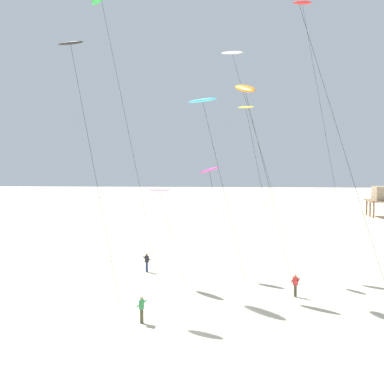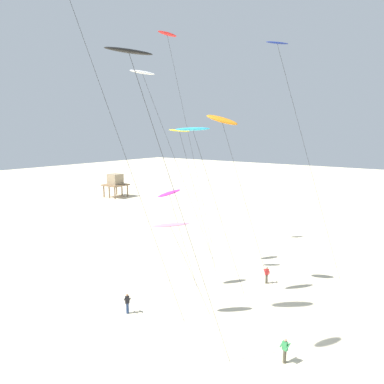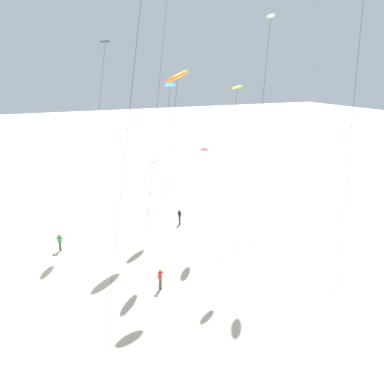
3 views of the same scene
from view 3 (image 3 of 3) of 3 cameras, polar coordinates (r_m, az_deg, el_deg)
The scene contains 11 objects.
ground_plane at distance 36.65m, azimuth -14.61°, elevation -10.01°, with size 260.00×260.00×0.00m, color beige.
kite_black at distance 44.40m, azimuth -11.72°, elevation 19.01°, with size 5.59×4.81×18.67m.
kite_cyan at distance 36.14m, azimuth -2.98°, elevation 14.06°, with size 4.91×4.33×14.81m.
kite_pink at distance 40.17m, azimuth -5.24°, elevation 4.16°, with size 3.59×3.39×7.72m.
kite_yellow at distance 34.71m, azimuth 6.11°, elevation 13.44°, with size 3.67×3.50×14.72m.
kite_magenta at distance 37.59m, azimuth 1.65°, elevation 5.64°, with size 2.97×2.58×9.43m.
kite_white at distance 37.74m, azimuth 10.58°, elevation 22.05°, with size 6.84×6.04×20.41m.
kite_orange at distance 32.82m, azimuth -1.97°, elevation 15.27°, with size 4.72×4.67×16.12m.
kite_flyer_nearest at distance 44.53m, azimuth -1.69°, elevation -3.34°, with size 0.73×0.72×1.67m.
kite_flyer_middle at distance 40.15m, azimuth -17.48°, elevation -6.44°, with size 0.61×0.63×1.67m.
kite_flyer_furthest at distance 32.21m, azimuth -4.32°, elevation -11.59°, with size 0.73×0.73×1.67m.
Camera 3 is at (32.56, -4.84, 16.11)m, focal length 39.38 mm.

